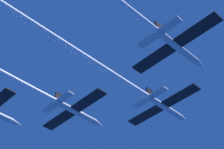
{
  "coord_description": "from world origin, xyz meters",
  "views": [
    {
      "loc": [
        32.78,
        -44.04,
        -39.75
      ],
      "look_at": [
        0.25,
        -12.82,
        -0.23
      ],
      "focal_mm": 62.32,
      "sensor_mm": 36.0,
      "label": 1
    }
  ],
  "objects": [
    {
      "name": "jet_lead",
      "position": [
        -0.31,
        -10.94,
        0.62
      ],
      "size": [
        14.88,
        42.58,
        2.47
      ],
      "color": "#B2BAC6"
    },
    {
      "name": "jet_left_wing",
      "position": [
        -10.82,
        -21.46,
        -0.54
      ],
      "size": [
        14.88,
        40.75,
        2.47
      ],
      "color": "#B2BAC6"
    },
    {
      "name": "jet_right_wing",
      "position": [
        11.18,
        -20.7,
        -0.5
      ],
      "size": [
        14.88,
        39.8,
        2.47
      ],
      "color": "#B2BAC6"
    }
  ]
}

